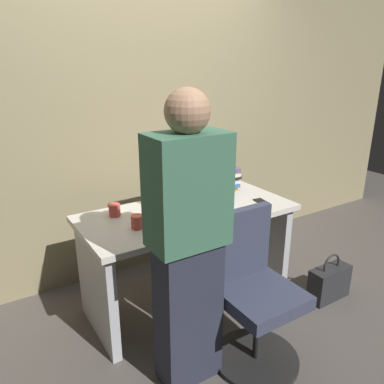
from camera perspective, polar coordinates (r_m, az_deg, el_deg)
The scene contains 13 objects.
ground_plane at distance 3.04m, azimuth -0.52°, elevation -16.02°, with size 9.00×9.00×0.00m, color #4C4742.
wall_back at distance 3.16m, azimuth -8.08°, elevation 14.46°, with size 6.40×0.10×3.00m, color #8C7F5B.
desk at distance 2.77m, azimuth -0.56°, elevation -7.13°, with size 1.52×0.70×0.75m.
office_chair at distance 2.35m, azimuth 9.25°, elevation -15.26°, with size 0.52×0.52×0.94m.
person_at_desk at distance 1.98m, azimuth -0.62°, elevation -8.06°, with size 0.40×0.24×1.64m.
monitor at distance 2.74m, azimuth -0.42°, elevation 3.45°, with size 0.54×0.14×0.46m.
keyboard at distance 2.52m, azimuth -0.52°, elevation -3.91°, with size 0.43×0.13×0.02m, color white.
mouse at distance 2.70m, azimuth 5.23°, elevation -2.25°, with size 0.06×0.10×0.03m, color white.
cup_near_keyboard at distance 2.40m, azimuth -8.27°, elevation -4.47°, with size 0.08×0.08×0.09m, color #D84C3F.
cup_by_monitor at distance 2.62m, azimuth -11.61°, elevation -2.67°, with size 0.08×0.08×0.09m, color #D84C3F.
book_stack at distance 3.05m, azimuth 5.23°, elevation 2.00°, with size 0.23×0.18×0.19m.
cell_phone at distance 2.86m, azimuth 10.49°, elevation -1.48°, with size 0.07×0.14×0.01m, color black.
handbag at distance 3.17m, azimuth 19.98°, elevation -12.68°, with size 0.34×0.14×0.38m.
Camera 1 is at (-1.30, -2.12, 1.75)m, focal length 35.36 mm.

